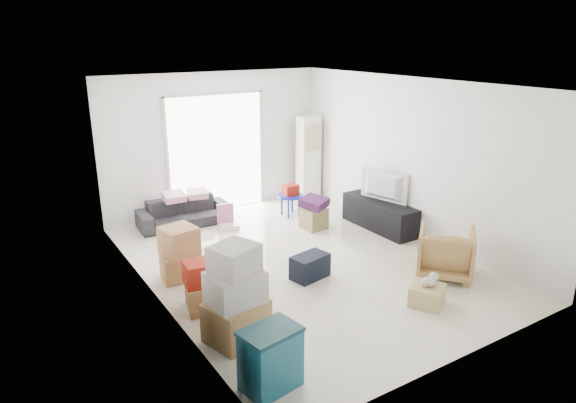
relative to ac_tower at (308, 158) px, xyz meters
The scene contains 21 objects.
room_shell 3.32m from the ac_tower, 126.35° to the right, with size 4.98×6.48×3.18m.
sliding_door 2.01m from the ac_tower, behind, with size 2.10×0.04×2.33m.
ac_tower is the anchor object (origin of this frame).
tv_console 2.29m from the ac_tower, 88.70° to the right, with size 0.47×1.55×0.52m, color black.
television 2.22m from the ac_tower, 88.70° to the right, with size 0.95×0.55×0.13m, color black.
sofa 2.92m from the ac_tower, behind, with size 1.66×0.49×0.65m, color #2B2B31.
pillow_left 3.04m from the ac_tower, behind, with size 0.36×0.29×0.11m, color #CD96A4.
pillow_right 2.61m from the ac_tower, behind, with size 0.37×0.30×0.13m, color #CD96A4.
armchair 4.20m from the ac_tower, 95.98° to the right, with size 0.76×0.71×0.78m, color #AB814C.
storage_bins 6.31m from the ac_tower, 127.79° to the right, with size 0.63×0.49×0.65m.
box_stack_a 5.51m from the ac_tower, 132.97° to the right, with size 0.75×0.68×1.17m.
box_stack_b 4.95m from the ac_tower, 139.67° to the right, with size 0.59×0.59×0.66m.
box_stack_c 4.35m from the ac_tower, 149.39° to the right, with size 0.57×0.51×0.78m.
loose_box 4.35m from the ac_tower, 137.02° to the right, with size 0.42×0.42×0.35m, color #AB7F4D.
duffel_bag 3.89m from the ac_tower, 124.02° to the right, with size 0.54×0.32×0.35m, color black.
ottoman 1.95m from the ac_tower, 121.12° to the right, with size 0.39×0.39×0.39m, color #8D8552.
blanket 1.88m from the ac_tower, 121.12° to the right, with size 0.43×0.43×0.14m, color #481D4A.
kids_table 1.28m from the ac_tower, 140.96° to the right, with size 0.49×0.49×0.62m.
toy_walker 2.49m from the ac_tower, 162.45° to the right, with size 0.37×0.33×0.44m.
wood_crate 4.87m from the ac_tower, 105.73° to the right, with size 0.40×0.40×0.26m, color tan.
plush_bunny 4.82m from the ac_tower, 105.36° to the right, with size 0.31×0.17×0.15m.
Camera 1 is at (-4.05, -6.04, 3.34)m, focal length 32.00 mm.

